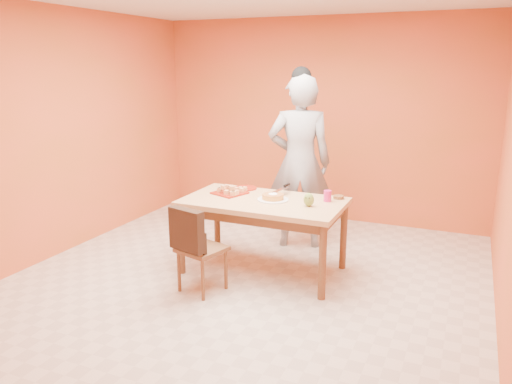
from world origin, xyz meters
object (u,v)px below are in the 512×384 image
at_px(dining_chair, 201,247).
at_px(magenta_glass, 327,196).
at_px(sponge_cake, 273,197).
at_px(egg_ornament, 309,200).
at_px(checker_tin, 339,197).
at_px(dining_table, 263,209).
at_px(red_dinner_plate, 245,188).
at_px(person, 300,163).
at_px(pastry_platter, 230,193).

xyz_separation_m(dining_chair, magenta_glass, (0.95, 0.88, 0.38)).
relative_size(sponge_cake, egg_ornament, 1.66).
bearing_deg(magenta_glass, egg_ornament, -115.49).
height_order(egg_ornament, checker_tin, egg_ornament).
height_order(sponge_cake, magenta_glass, magenta_glass).
distance_m(dining_table, red_dinner_plate, 0.51).
relative_size(red_dinner_plate, checker_tin, 2.29).
bearing_deg(dining_table, magenta_glass, 18.93).
relative_size(person, pastry_platter, 6.65).
distance_m(sponge_cake, egg_ornament, 0.40).
bearing_deg(dining_table, checker_tin, 27.24).
height_order(person, pastry_platter, person).
bearing_deg(dining_table, red_dinner_plate, 135.72).
relative_size(sponge_cake, checker_tin, 2.00).
height_order(egg_ornament, magenta_glass, egg_ornament).
height_order(sponge_cake, egg_ornament, egg_ornament).
height_order(pastry_platter, sponge_cake, sponge_cake).
relative_size(dining_table, egg_ornament, 12.26).
distance_m(dining_table, dining_chair, 0.79).
distance_m(pastry_platter, magenta_glass, 1.03).
bearing_deg(person, sponge_cake, 71.59).
bearing_deg(dining_chair, red_dinner_plate, 105.62).
xyz_separation_m(dining_table, egg_ornament, (0.49, -0.04, 0.16)).
height_order(pastry_platter, magenta_glass, magenta_glass).
height_order(dining_table, pastry_platter, pastry_platter).
xyz_separation_m(red_dinner_plate, checker_tin, (1.04, 0.00, 0.01)).
bearing_deg(dining_chair, magenta_glass, 57.77).
bearing_deg(egg_ornament, sponge_cake, 148.57).
height_order(dining_table, egg_ornament, egg_ornament).
distance_m(egg_ornament, magenta_glass, 0.27).
bearing_deg(checker_tin, magenta_glass, -118.19).
bearing_deg(checker_tin, pastry_platter, -166.54).
bearing_deg(dining_chair, sponge_cake, 72.92).
height_order(red_dinner_plate, sponge_cake, sponge_cake).
xyz_separation_m(sponge_cake, egg_ornament, (0.39, -0.07, 0.03)).
relative_size(pastry_platter, sponge_cake, 1.38).
distance_m(red_dinner_plate, magenta_glass, 0.97).
xyz_separation_m(person, pastry_platter, (-0.50, -0.79, -0.22)).
relative_size(dining_chair, pastry_platter, 2.82).
relative_size(red_dinner_plate, egg_ornament, 1.90).
distance_m(red_dinner_plate, checker_tin, 1.04).
distance_m(person, sponge_cake, 0.87).
bearing_deg(checker_tin, person, 138.64).
height_order(dining_chair, red_dinner_plate, dining_chair).
distance_m(pastry_platter, red_dinner_plate, 0.27).
xyz_separation_m(dining_table, person, (0.08, 0.88, 0.33)).
height_order(dining_chair, sponge_cake, dining_chair).
height_order(pastry_platter, red_dinner_plate, pastry_platter).
bearing_deg(egg_ornament, checker_tin, 41.44).
height_order(dining_chair, pastry_platter, dining_chair).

